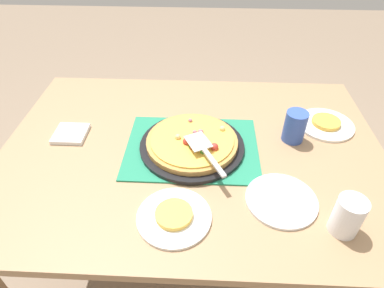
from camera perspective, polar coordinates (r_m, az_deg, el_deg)
ground_plane at (r=1.78m, az=-0.00°, el=-19.34°), size 8.00×8.00×0.00m
dining_table at (r=1.27m, az=-0.00°, el=-4.47°), size 1.40×1.00×0.75m
placemat at (r=1.19m, az=-0.00°, el=-0.62°), size 0.48×0.36×0.01m
pizza_pan at (r=1.18m, az=-0.00°, el=-0.26°), size 0.38×0.38×0.01m
pizza at (r=1.17m, az=0.05°, el=0.48°), size 0.33×0.33×0.05m
plate_near_left at (r=1.40m, az=22.34°, el=3.18°), size 0.22×0.22×0.01m
plate_far_right at (r=0.98m, az=-3.16°, el=-12.65°), size 0.22×0.22×0.01m
plate_side at (r=1.05m, az=15.38°, el=-9.47°), size 0.22×0.22×0.01m
served_slice_left at (r=1.40m, az=22.47°, el=3.61°), size 0.11×0.11×0.02m
served_slice_right at (r=0.97m, az=-3.19°, el=-12.18°), size 0.11×0.11×0.02m
cup_near at (r=1.26m, az=17.58°, el=2.95°), size 0.08×0.08×0.12m
cup_far at (r=1.00m, az=25.62°, el=-11.31°), size 0.08×0.08×0.12m
pizza_server at (r=1.08m, az=2.18°, el=-1.03°), size 0.14×0.22×0.01m
napkin_stack at (r=1.33m, az=-20.49°, el=1.71°), size 0.12×0.12×0.02m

